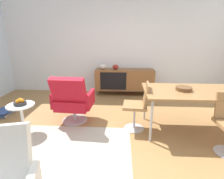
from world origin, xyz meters
The scene contains 13 objects.
ground_plane centered at (0.00, 0.00, 0.00)m, with size 8.32×8.32×0.00m, color #9E7242.
wall_back centered at (0.00, 2.60, 1.40)m, with size 6.80×0.12×2.80m, color white.
sideboard centered at (0.23, 2.30, 0.44)m, with size 1.60×0.45×0.72m.
vase_cobalt centered at (-0.37, 2.30, 0.79)m, with size 0.18×0.18×0.14m.
vase_sculptural_dark centered at (-0.02, 2.30, 0.79)m, with size 0.16×0.16×0.13m.
dining_table centered at (1.34, 0.39, 0.70)m, with size 1.60×0.90×0.74m.
wooden_bowl_on_table centered at (1.19, 0.39, 0.77)m, with size 0.26×0.26×0.06m, color brown.
dining_chair_near_window centered at (0.45, 0.38, 0.47)m, with size 0.45×0.43×0.86m.
lounge_chair_red centered at (-0.76, 0.57, 0.47)m, with size 0.75×0.69×0.95m.
side_table_round centered at (-1.52, 0.14, 0.32)m, with size 0.44×0.44×0.52m.
fruit_bowl centered at (-1.51, 0.14, 0.56)m, with size 0.20×0.20×0.11m.
magazine_stack centered at (-2.30, 0.78, 0.06)m, with size 0.33×0.40×0.12m.
area_rug centered at (-0.79, -0.46, 0.00)m, with size 2.20×1.70×0.01m, color #B7AD99.
Camera 1 is at (0.16, -2.45, 1.62)m, focal length 28.06 mm.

